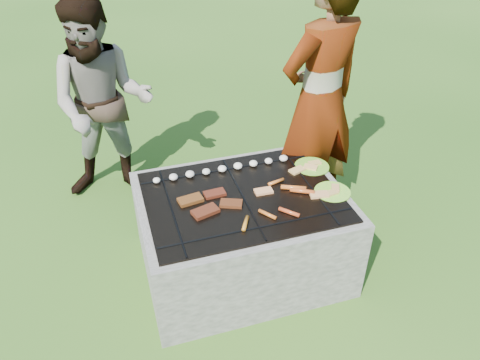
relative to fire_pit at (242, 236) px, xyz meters
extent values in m
plane|color=#214A12|center=(0.00, 0.00, -0.28)|extent=(60.00, 60.00, 0.00)
cube|color=#A19B8F|center=(0.00, 0.41, 0.02)|extent=(1.30, 0.18, 0.60)
cube|color=gray|center=(0.00, -0.41, 0.02)|extent=(1.30, 0.18, 0.60)
cube|color=#A69C93|center=(-0.56, 0.00, 0.02)|extent=(0.18, 0.64, 0.60)
cube|color=#A49C91|center=(0.56, 0.00, 0.02)|extent=(0.18, 0.64, 0.60)
cube|color=black|center=(0.00, 0.00, -0.04)|extent=(0.94, 0.64, 0.48)
sphere|color=#FF5914|center=(0.00, 0.00, 0.18)|extent=(0.10, 0.10, 0.10)
cube|color=black|center=(0.00, 0.00, 0.32)|extent=(1.20, 0.90, 0.01)
cylinder|color=black|center=(-0.45, 0.00, 0.33)|extent=(0.01, 0.88, 0.01)
cylinder|color=black|center=(0.00, 0.00, 0.33)|extent=(0.01, 0.88, 0.01)
cylinder|color=black|center=(0.45, 0.00, 0.33)|extent=(0.01, 0.88, 0.01)
cylinder|color=black|center=(0.00, -0.32, 0.33)|extent=(1.18, 0.01, 0.01)
cylinder|color=black|center=(0.00, 0.32, 0.33)|extent=(1.18, 0.01, 0.01)
ellipsoid|color=white|center=(-0.49, 0.31, 0.35)|extent=(0.05, 0.05, 0.03)
ellipsoid|color=beige|center=(-0.38, 0.31, 0.35)|extent=(0.06, 0.06, 0.04)
ellipsoid|color=beige|center=(-0.27, 0.31, 0.35)|extent=(0.06, 0.06, 0.04)
ellipsoid|color=beige|center=(-0.16, 0.31, 0.35)|extent=(0.05, 0.05, 0.04)
ellipsoid|color=white|center=(-0.04, 0.31, 0.35)|extent=(0.06, 0.06, 0.04)
ellipsoid|color=white|center=(0.07, 0.31, 0.35)|extent=(0.06, 0.06, 0.04)
ellipsoid|color=white|center=(0.18, 0.31, 0.35)|extent=(0.06, 0.06, 0.04)
ellipsoid|color=#F1E1CC|center=(0.29, 0.31, 0.35)|extent=(0.05, 0.05, 0.04)
ellipsoid|color=beige|center=(0.40, 0.31, 0.35)|extent=(0.06, 0.06, 0.04)
cube|color=#97501B|center=(-0.32, 0.04, 0.34)|extent=(0.16, 0.11, 0.02)
cube|color=maroon|center=(-0.16, 0.06, 0.34)|extent=(0.14, 0.08, 0.02)
cube|color=maroon|center=(-0.26, -0.10, 0.34)|extent=(0.18, 0.13, 0.02)
cube|color=brown|center=(-0.09, -0.07, 0.34)|extent=(0.15, 0.12, 0.02)
cylinder|color=#E55A25|center=(0.25, 0.07, 0.34)|extent=(0.12, 0.05, 0.02)
cylinder|color=orange|center=(0.33, -0.03, 0.34)|extent=(0.16, 0.09, 0.03)
cylinder|color=#E85526|center=(0.37, -0.08, 0.34)|extent=(0.15, 0.10, 0.03)
cylinder|color=#BD6B1F|center=(0.08, -0.23, 0.34)|extent=(0.09, 0.11, 0.02)
cylinder|color=#C85A21|center=(0.21, -0.25, 0.34)|extent=(0.11, 0.12, 0.02)
cylinder|color=orange|center=(-0.07, -0.27, 0.34)|extent=(0.08, 0.12, 0.02)
cube|color=#DEB071|center=(0.14, 0.00, 0.34)|extent=(0.12, 0.07, 0.02)
cube|color=#F1D47B|center=(0.46, -0.14, 0.34)|extent=(0.13, 0.09, 0.02)
cube|color=#EEC579|center=(0.44, 0.16, 0.34)|extent=(0.12, 0.09, 0.01)
cylinder|color=#A9D031|center=(0.56, 0.18, 0.33)|extent=(0.25, 0.25, 0.02)
cube|color=#F6B27D|center=(0.54, 0.16, 0.34)|extent=(0.11, 0.10, 0.02)
cube|color=#D6C36D|center=(0.59, 0.20, 0.34)|extent=(0.09, 0.05, 0.01)
cylinder|color=#C7F43A|center=(0.56, -0.13, 0.33)|extent=(0.28, 0.28, 0.01)
cube|color=tan|center=(0.54, -0.15, 0.34)|extent=(0.09, 0.06, 0.01)
cube|color=tan|center=(0.59, -0.11, 0.34)|extent=(0.08, 0.09, 0.01)
imported|color=gray|center=(0.73, 0.48, 0.66)|extent=(0.79, 0.63, 1.89)
imported|color=#A29287|center=(-0.74, 1.18, 0.53)|extent=(0.91, 0.78, 1.62)
camera|label=1|loc=(-0.72, -2.25, 2.08)|focal=35.00mm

